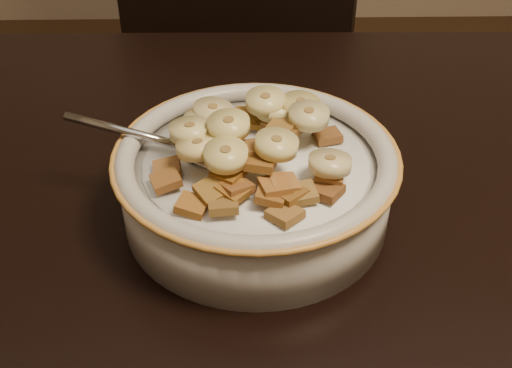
{
  "coord_description": "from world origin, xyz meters",
  "views": [
    {
      "loc": [
        -0.01,
        -0.28,
        1.08
      ],
      "look_at": [
        0.0,
        0.11,
        0.78
      ],
      "focal_mm": 45.0,
      "sensor_mm": 36.0,
      "label": 1
    }
  ],
  "objects_px": {
    "chair": "(232,95)",
    "spoon": "(213,154)",
    "cereal_bowl": "(256,189)",
    "table": "(257,337)"
  },
  "relations": [
    {
      "from": "chair",
      "to": "spoon",
      "type": "bearing_deg",
      "value": -72.69
    },
    {
      "from": "chair",
      "to": "spoon",
      "type": "xyz_separation_m",
      "value": [
        -0.0,
        -0.57,
        0.27
      ]
    },
    {
      "from": "spoon",
      "to": "chair",
      "type": "bearing_deg",
      "value": -167.75
    },
    {
      "from": "chair",
      "to": "cereal_bowl",
      "type": "height_order",
      "value": "chair"
    },
    {
      "from": "table",
      "to": "spoon",
      "type": "height_order",
      "value": "spoon"
    },
    {
      "from": "cereal_bowl",
      "to": "spoon",
      "type": "relative_size",
      "value": 4.17
    },
    {
      "from": "table",
      "to": "cereal_bowl",
      "type": "relative_size",
      "value": 6.79
    },
    {
      "from": "table",
      "to": "spoon",
      "type": "relative_size",
      "value": 28.31
    },
    {
      "from": "cereal_bowl",
      "to": "table",
      "type": "bearing_deg",
      "value": -90.83
    },
    {
      "from": "table",
      "to": "chair",
      "type": "xyz_separation_m",
      "value": [
        -0.03,
        0.68,
        -0.2
      ]
    }
  ]
}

